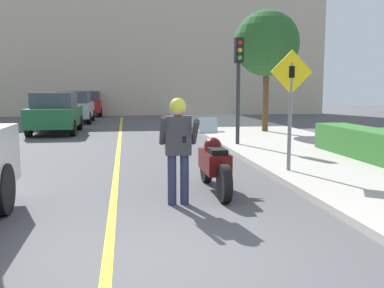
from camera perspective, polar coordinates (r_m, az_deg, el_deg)
The scene contains 13 objects.
ground_plane at distance 4.68m, azimuth -3.64°, elevation -15.78°, with size 80.00×80.00×0.00m, color #4C4C4F.
sidewalk_curb at distance 9.94m, azimuth 22.76°, elevation -3.52°, with size 4.40×44.00×0.12m.
road_center_line at distance 10.45m, azimuth -9.97°, elevation -2.85°, with size 0.12×36.00×0.01m.
building_backdrop at distance 30.44m, azimuth -8.36°, elevation 12.95°, with size 28.00×1.20×9.67m.
motorcycle at distance 7.69m, azimuth 2.98°, elevation -2.63°, with size 0.62×2.20×1.30m.
person_biker at distance 6.72m, azimuth -1.86°, elevation 0.52°, with size 0.59×0.47×1.70m.
crossing_sign at distance 9.17m, azimuth 13.02°, elevation 5.92°, with size 0.91×0.08×2.51m.
traffic_light at distance 13.38m, azimuth 6.24°, elevation 9.76°, with size 0.26×0.30×3.26m.
hedge_row at distance 11.23m, azimuth 23.36°, elevation -0.17°, with size 0.90×4.83×0.72m.
street_tree at distance 17.73m, azimuth 9.94°, elevation 13.03°, with size 2.60×2.60×4.82m.
parked_car_green at distance 18.65m, azimuth -17.75°, elevation 4.00°, with size 1.88×4.20×1.68m.
parked_car_silver at distance 24.23m, azimuth -15.36°, elevation 4.79°, with size 1.88×4.20×1.68m.
parked_car_red at distance 30.05m, azimuth -13.63°, elevation 5.29°, with size 1.88×4.20×1.68m.
Camera 1 is at (-0.38, -4.29, 1.84)m, focal length 40.00 mm.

